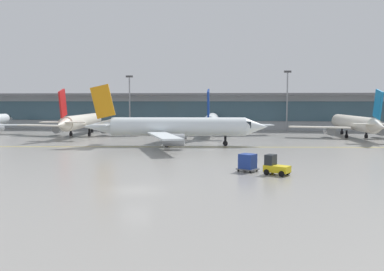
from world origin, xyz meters
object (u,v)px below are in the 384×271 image
object	(u,v)px
gate_airplane_1	(82,122)
apron_light_mast_2	(287,98)
gate_airplane_3	(354,123)
gate_airplane_2	(211,121)
taxiing_regional_jet	(176,127)
baggage_tug	(275,166)
apron_light_mast_1	(130,100)
cargo_dolly_lead	(248,162)

from	to	relation	value
gate_airplane_1	apron_light_mast_2	size ratio (longest dim) A/B	2.01
gate_airplane_3	gate_airplane_2	bearing A→B (deg)	78.67
taxiing_regional_jet	baggage_tug	xyz separation A→B (m)	(14.33, -26.61, -2.28)
apron_light_mast_2	apron_light_mast_1	bearing A→B (deg)	-178.25
gate_airplane_3	apron_light_mast_1	xyz separation A→B (m)	(-51.87, 15.07, 4.77)
gate_airplane_1	taxiing_regional_jet	xyz separation A→B (m)	(23.79, -18.48, 0.16)
gate_airplane_1	apron_light_mast_1	xyz separation A→B (m)	(6.74, 16.05, 4.72)
gate_airplane_2	taxiing_regional_jet	xyz separation A→B (m)	(-4.53, -23.34, 0.16)
baggage_tug	gate_airplane_2	bearing A→B (deg)	131.94
apron_light_mast_1	apron_light_mast_2	size ratio (longest dim) A/B	0.93
gate_airplane_2	apron_light_mast_2	world-z (taller)	apron_light_mast_2
apron_light_mast_1	gate_airplane_3	bearing A→B (deg)	-16.20
gate_airplane_2	cargo_dolly_lead	world-z (taller)	gate_airplane_2
taxiing_regional_jet	baggage_tug	world-z (taller)	taxiing_regional_jet
baggage_tug	apron_light_mast_1	size ratio (longest dim) A/B	0.21
gate_airplane_3	cargo_dolly_lead	distance (m)	50.17
gate_airplane_2	apron_light_mast_2	bearing A→B (deg)	-56.93
taxiing_regional_jet	baggage_tug	distance (m)	30.31
gate_airplane_2	taxiing_regional_jet	bearing A→B (deg)	167.96
gate_airplane_3	apron_light_mast_2	xyz separation A→B (m)	(-11.98, 16.29, 5.29)
gate_airplane_2	apron_light_mast_1	xyz separation A→B (m)	(-21.58, 11.19, 4.72)
gate_airplane_2	cargo_dolly_lead	distance (m)	48.81
apron_light_mast_2	baggage_tug	bearing A→B (deg)	-97.77
gate_airplane_3	apron_light_mast_1	size ratio (longest dim) A/B	2.11
gate_airplane_2	baggage_tug	bearing A→B (deg)	-169.95
gate_airplane_3	baggage_tug	bearing A→B (deg)	152.01
taxiing_regional_jet	cargo_dolly_lead	xyz separation A→B (m)	(11.51, -24.93, -2.12)
gate_airplane_2	apron_light_mast_1	world-z (taller)	apron_light_mast_1
gate_airplane_3	taxiing_regional_jet	size ratio (longest dim) A/B	0.93
baggage_tug	cargo_dolly_lead	world-z (taller)	baggage_tug
baggage_tug	apron_light_mast_1	xyz separation A→B (m)	(-31.38, 61.14, 6.83)
gate_airplane_3	apron_light_mast_2	bearing A→B (deg)	32.32
gate_airplane_2	baggage_tug	world-z (taller)	gate_airplane_2
gate_airplane_1	gate_airplane_2	distance (m)	28.73
taxiing_regional_jet	baggage_tug	bearing A→B (deg)	-66.88
gate_airplane_3	taxiing_regional_jet	distance (m)	39.89
cargo_dolly_lead	apron_light_mast_1	distance (m)	66.30
gate_airplane_3	apron_light_mast_1	distance (m)	54.22
cargo_dolly_lead	apron_light_mast_2	size ratio (longest dim) A/B	0.17
baggage_tug	apron_light_mast_2	bearing A→B (deg)	113.08
gate_airplane_1	cargo_dolly_lead	xyz separation A→B (m)	(35.30, -43.41, -1.96)
gate_airplane_1	gate_airplane_3	bearing A→B (deg)	-93.05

